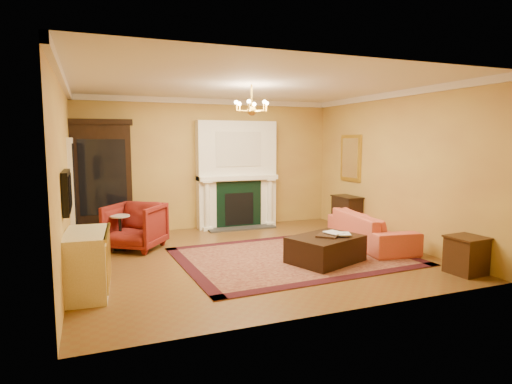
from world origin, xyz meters
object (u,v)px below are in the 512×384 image
coral_sofa (370,224)px  end_table (466,256)px  china_cabinet (103,182)px  wingback_armchair (135,224)px  commode (87,263)px  console_table (347,214)px  leather_ottoman (325,249)px  pedestal_table (120,230)px

coral_sofa → end_table: size_ratio=3.98×
china_cabinet → end_table: china_cabinet is taller
wingback_armchair → end_table: (4.60, -3.41, -0.20)m
end_table → china_cabinet: bearing=137.7°
wingback_armchair → commode: bearing=-76.3°
china_cabinet → wingback_armchair: bearing=-62.1°
wingback_armchair → console_table: size_ratio=1.26×
china_cabinet → commode: size_ratio=2.10×
coral_sofa → leather_ottoman: size_ratio=1.89×
china_cabinet → leather_ottoman: 4.87m
china_cabinet → pedestal_table: 1.45m
pedestal_table → end_table: pedestal_table is taller
wingback_armchair → coral_sofa: wingback_armchair is taller
wingback_armchair → pedestal_table: (-0.27, 0.06, -0.10)m
pedestal_table → commode: (-0.58, -2.26, 0.04)m
console_table → leather_ottoman: console_table is taller
pedestal_table → coral_sofa: coral_sofa is taller
coral_sofa → console_table: 1.39m
end_table → pedestal_table: bearing=144.5°
wingback_armchair → console_table: wingback_armchair is taller
pedestal_table → china_cabinet: bearing=101.7°
china_cabinet → wingback_armchair: china_cabinet is taller
pedestal_table → coral_sofa: 4.81m
pedestal_table → commode: 2.34m
commode → coral_sofa: bearing=14.0°
commode → china_cabinet: bearing=89.3°
wingback_armchair → commode: wingback_armchair is taller
coral_sofa → console_table: coral_sofa is taller
console_table → end_table: bearing=-92.5°
pedestal_table → leather_ottoman: size_ratio=0.56×
wingback_armchair → leather_ottoman: 3.57m
china_cabinet → console_table: size_ratio=3.10×
wingback_armchair → leather_ottoman: wingback_armchair is taller
wingback_armchair → pedestal_table: wingback_armchair is taller
wingback_armchair → pedestal_table: size_ratio=1.46×
console_table → pedestal_table: bearing=177.6°
commode → leather_ottoman: bearing=6.4°
wingback_armchair → end_table: wingback_armchair is taller
china_cabinet → wingback_armchair: size_ratio=2.47×
pedestal_table → console_table: size_ratio=0.86×
pedestal_table → coral_sofa: bearing=-17.2°
end_table → console_table: bearing=89.0°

